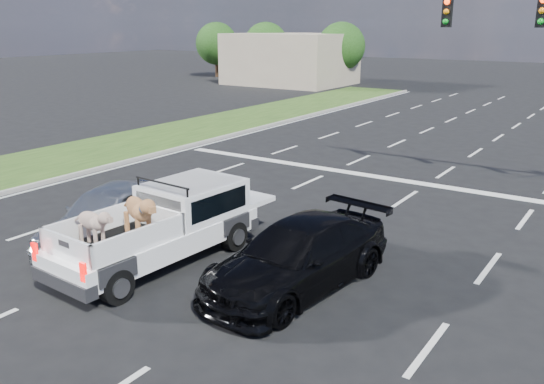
% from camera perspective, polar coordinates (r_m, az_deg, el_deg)
% --- Properties ---
extents(ground, '(160.00, 160.00, 0.00)m').
position_cam_1_polar(ground, '(12.70, -8.01, -8.21)').
color(ground, black).
rests_on(ground, ground).
extents(road_markings, '(17.75, 60.00, 0.01)m').
position_cam_1_polar(road_markings, '(17.78, 6.12, -0.87)').
color(road_markings, silver).
rests_on(road_markings, ground).
extents(grass_median_left, '(5.00, 60.00, 0.10)m').
position_cam_1_polar(grass_median_left, '(24.71, -18.86, 3.34)').
color(grass_median_left, '#234415').
rests_on(grass_median_left, ground).
extents(curb_left, '(0.15, 60.00, 0.14)m').
position_cam_1_polar(curb_left, '(22.85, -15.09, 2.70)').
color(curb_left, gray).
rests_on(curb_left, ground).
extents(building_left, '(10.00, 8.00, 4.40)m').
position_cam_1_polar(building_left, '(52.59, 1.82, 13.04)').
color(building_left, tan).
rests_on(building_left, ground).
extents(tree_far_a, '(4.20, 4.20, 5.40)m').
position_cam_1_polar(tree_far_a, '(59.98, -5.50, 14.42)').
color(tree_far_a, '#332114').
rests_on(tree_far_a, ground).
extents(tree_far_b, '(4.20, 4.20, 5.40)m').
position_cam_1_polar(tree_far_b, '(56.39, -0.61, 14.37)').
color(tree_far_b, '#332114').
rests_on(tree_far_b, ground).
extents(tree_far_c, '(4.20, 4.20, 5.40)m').
position_cam_1_polar(tree_far_c, '(52.30, 6.87, 14.11)').
color(tree_far_c, '#332114').
rests_on(tree_far_c, ground).
extents(pickup_truck, '(2.15, 5.12, 1.88)m').
position_cam_1_polar(pickup_truck, '(13.21, -10.77, -3.19)').
color(pickup_truck, black).
rests_on(pickup_truck, ground).
extents(silver_sedan, '(2.75, 4.67, 1.49)m').
position_cam_1_polar(silver_sedan, '(14.66, -15.73, -2.15)').
color(silver_sedan, silver).
rests_on(silver_sedan, ground).
extents(black_coupe, '(2.51, 4.97, 1.38)m').
position_cam_1_polar(black_coupe, '(11.81, 2.60, -6.34)').
color(black_coupe, black).
rests_on(black_coupe, ground).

